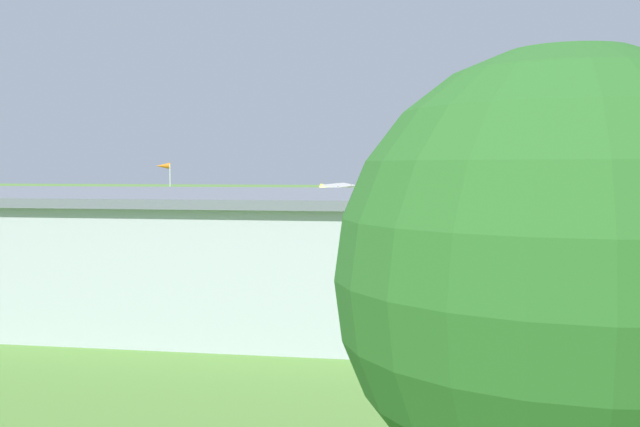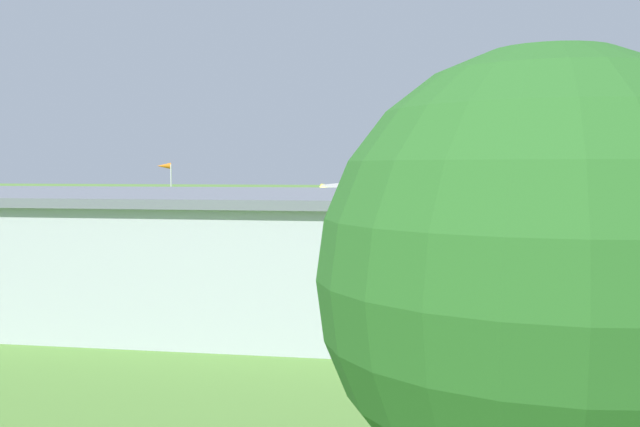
{
  "view_description": "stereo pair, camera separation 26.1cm",
  "coord_description": "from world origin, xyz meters",
  "px_view_note": "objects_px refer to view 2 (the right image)",
  "views": [
    {
      "loc": [
        -17.35,
        66.6,
        6.48
      ],
      "look_at": [
        -8.01,
        13.32,
        3.04
      ],
      "focal_mm": 40.76,
      "sensor_mm": 36.0,
      "label": 1
    },
    {
      "loc": [
        -17.61,
        66.55,
        6.48
      ],
      "look_at": [
        -8.01,
        13.32,
        3.04
      ],
      "focal_mm": 40.76,
      "sensor_mm": 36.0,
      "label": 2
    }
  ],
  "objects_px": {
    "car_white": "(463,258)",
    "person_walking_on_apron": "(364,250)",
    "car_silver": "(15,250)",
    "person_near_hangar_door": "(385,252)",
    "car_grey": "(115,249)",
    "person_at_fence_line": "(67,246)",
    "windsock": "(165,172)",
    "person_by_parked_cars": "(295,252)",
    "tree_behind_hangar_right": "(547,279)",
    "person_crossing_taxiway": "(152,243)",
    "biplane": "(352,195)",
    "hangar": "(182,250)"
  },
  "relations": [
    {
      "from": "person_near_hangar_door",
      "to": "car_silver",
      "type": "bearing_deg",
      "value": 9.12
    },
    {
      "from": "biplane",
      "to": "person_walking_on_apron",
      "type": "bearing_deg",
      "value": 101.77
    },
    {
      "from": "car_grey",
      "to": "person_near_hangar_door",
      "type": "xyz_separation_m",
      "value": [
        -18.5,
        -2.1,
        -0.04
      ]
    },
    {
      "from": "car_silver",
      "to": "person_near_hangar_door",
      "type": "relative_size",
      "value": 2.57
    },
    {
      "from": "person_crossing_taxiway",
      "to": "biplane",
      "type": "bearing_deg",
      "value": -144.5
    },
    {
      "from": "windsock",
      "to": "hangar",
      "type": "bearing_deg",
      "value": 113.35
    },
    {
      "from": "car_white",
      "to": "person_by_parked_cars",
      "type": "relative_size",
      "value": 2.72
    },
    {
      "from": "biplane",
      "to": "car_silver",
      "type": "relative_size",
      "value": 1.98
    },
    {
      "from": "biplane",
      "to": "person_near_hangar_door",
      "type": "relative_size",
      "value": 5.1
    },
    {
      "from": "person_by_parked_cars",
      "to": "car_white",
      "type": "bearing_deg",
      "value": 170.31
    },
    {
      "from": "car_grey",
      "to": "biplane",
      "type": "bearing_deg",
      "value": -135.74
    },
    {
      "from": "biplane",
      "to": "person_by_parked_cars",
      "type": "xyz_separation_m",
      "value": [
        2.12,
        13.15,
        -3.39
      ]
    },
    {
      "from": "person_walking_on_apron",
      "to": "person_at_fence_line",
      "type": "bearing_deg",
      "value": 3.18
    },
    {
      "from": "car_grey",
      "to": "person_crossing_taxiway",
      "type": "xyz_separation_m",
      "value": [
        -0.83,
        -4.41,
        -0.0
      ]
    },
    {
      "from": "person_by_parked_cars",
      "to": "person_crossing_taxiway",
      "type": "xyz_separation_m",
      "value": [
        11.66,
        -3.32,
        0.04
      ]
    },
    {
      "from": "car_grey",
      "to": "person_near_hangar_door",
      "type": "height_order",
      "value": "person_near_hangar_door"
    },
    {
      "from": "car_white",
      "to": "car_grey",
      "type": "distance_m",
      "value": 23.67
    },
    {
      "from": "car_silver",
      "to": "person_at_fence_line",
      "type": "xyz_separation_m",
      "value": [
        -1.9,
        -3.55,
        -0.08
      ]
    },
    {
      "from": "car_silver",
      "to": "person_walking_on_apron",
      "type": "height_order",
      "value": "car_silver"
    },
    {
      "from": "hangar",
      "to": "person_near_hangar_door",
      "type": "distance_m",
      "value": 19.12
    },
    {
      "from": "car_silver",
      "to": "person_by_parked_cars",
      "type": "bearing_deg",
      "value": -171.01
    },
    {
      "from": "person_near_hangar_door",
      "to": "person_crossing_taxiway",
      "type": "xyz_separation_m",
      "value": [
        17.67,
        -2.31,
        0.04
      ]
    },
    {
      "from": "person_crossing_taxiway",
      "to": "person_walking_on_apron",
      "type": "xyz_separation_m",
      "value": [
        -16.15,
        1.56,
        -0.01
      ]
    },
    {
      "from": "tree_behind_hangar_right",
      "to": "car_silver",
      "type": "bearing_deg",
      "value": -49.36
    },
    {
      "from": "windsock",
      "to": "car_white",
      "type": "bearing_deg",
      "value": 145.24
    },
    {
      "from": "person_walking_on_apron",
      "to": "biplane",
      "type": "bearing_deg",
      "value": -78.23
    },
    {
      "from": "biplane",
      "to": "person_crossing_taxiway",
      "type": "bearing_deg",
      "value": 35.5
    },
    {
      "from": "person_by_parked_cars",
      "to": "tree_behind_hangar_right",
      "type": "bearing_deg",
      "value": 106.68
    },
    {
      "from": "person_crossing_taxiway",
      "to": "person_by_parked_cars",
      "type": "bearing_deg",
      "value": 164.13
    },
    {
      "from": "car_grey",
      "to": "person_walking_on_apron",
      "type": "distance_m",
      "value": 17.22
    },
    {
      "from": "car_white",
      "to": "tree_behind_hangar_right",
      "type": "relative_size",
      "value": 0.54
    },
    {
      "from": "biplane",
      "to": "person_at_fence_line",
      "type": "relative_size",
      "value": 5.07
    },
    {
      "from": "car_white",
      "to": "tree_behind_hangar_right",
      "type": "bearing_deg",
      "value": 90.59
    },
    {
      "from": "car_grey",
      "to": "person_by_parked_cars",
      "type": "distance_m",
      "value": 12.54
    },
    {
      "from": "car_grey",
      "to": "person_crossing_taxiway",
      "type": "bearing_deg",
      "value": -100.66
    },
    {
      "from": "car_white",
      "to": "person_near_hangar_door",
      "type": "xyz_separation_m",
      "value": [
        5.15,
        -2.91,
        -0.07
      ]
    },
    {
      "from": "car_white",
      "to": "person_walking_on_apron",
      "type": "height_order",
      "value": "car_white"
    },
    {
      "from": "person_at_fence_line",
      "to": "person_by_parked_cars",
      "type": "bearing_deg",
      "value": 178.14
    },
    {
      "from": "car_grey",
      "to": "person_by_parked_cars",
      "type": "bearing_deg",
      "value": -175.01
    },
    {
      "from": "person_at_fence_line",
      "to": "car_silver",
      "type": "bearing_deg",
      "value": 61.83
    },
    {
      "from": "car_grey",
      "to": "windsock",
      "type": "relative_size",
      "value": 0.62
    },
    {
      "from": "car_white",
      "to": "person_at_fence_line",
      "type": "relative_size",
      "value": 2.69
    },
    {
      "from": "car_silver",
      "to": "windsock",
      "type": "distance_m",
      "value": 20.92
    },
    {
      "from": "hangar",
      "to": "person_at_fence_line",
      "type": "height_order",
      "value": "hangar"
    },
    {
      "from": "car_silver",
      "to": "person_near_hangar_door",
      "type": "xyz_separation_m",
      "value": [
        -24.94,
        -4.0,
        -0.08
      ]
    },
    {
      "from": "person_at_fence_line",
      "to": "biplane",
      "type": "bearing_deg",
      "value": -146.67
    },
    {
      "from": "person_at_fence_line",
      "to": "windsock",
      "type": "xyz_separation_m",
      "value": [
        -0.83,
        -16.53,
        5.28
      ]
    },
    {
      "from": "person_at_fence_line",
      "to": "windsock",
      "type": "distance_m",
      "value": 17.37
    },
    {
      "from": "person_by_parked_cars",
      "to": "person_walking_on_apron",
      "type": "relative_size",
      "value": 0.97
    },
    {
      "from": "person_at_fence_line",
      "to": "person_crossing_taxiway",
      "type": "distance_m",
      "value": 6.03
    }
  ]
}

